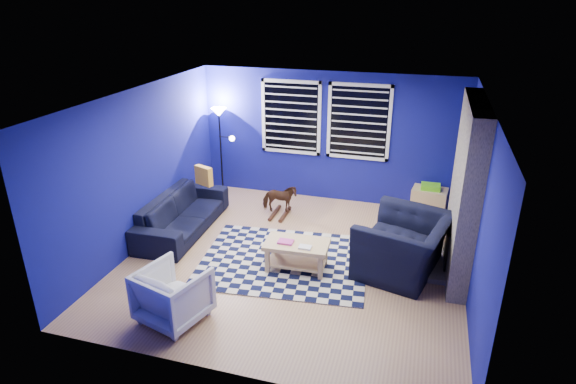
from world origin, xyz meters
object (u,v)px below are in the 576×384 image
(cabinet, at_px, (429,201))
(armchair_bent, at_px, (173,295))
(sofa, at_px, (183,213))
(coffee_table, at_px, (297,250))
(rocking_horse, at_px, (280,199))
(floor_lamp, at_px, (220,124))
(tv, at_px, (467,149))
(armchair_big, at_px, (403,245))

(cabinet, bearing_deg, armchair_bent, -119.49)
(sofa, height_order, coffee_table, sofa)
(armchair_bent, distance_m, rocking_horse, 3.29)
(coffee_table, bearing_deg, sofa, 162.90)
(armchair_bent, distance_m, floor_lamp, 4.33)
(tv, distance_m, rocking_horse, 3.34)
(tv, relative_size, armchair_big, 0.76)
(armchair_big, bearing_deg, rocking_horse, -105.78)
(floor_lamp, bearing_deg, armchair_bent, -75.01)
(rocking_horse, bearing_deg, cabinet, -88.48)
(sofa, distance_m, floor_lamp, 2.12)
(tv, xyz_separation_m, armchair_bent, (-3.49, -3.81, -1.05))
(coffee_table, xyz_separation_m, cabinet, (1.83, 2.50, -0.05))
(sofa, xyz_separation_m, floor_lamp, (-0.03, 1.81, 1.11))
(coffee_table, bearing_deg, rocking_horse, 114.79)
(armchair_bent, xyz_separation_m, rocking_horse, (0.37, 3.27, -0.02))
(tv, xyz_separation_m, floor_lamp, (-4.58, 0.25, 0.02))
(armchair_big, bearing_deg, cabinet, -174.45)
(armchair_bent, height_order, cabinet, armchair_bent)
(armchair_big, xyz_separation_m, floor_lamp, (-3.74, 2.12, 0.99))
(armchair_big, relative_size, rocking_horse, 2.12)
(armchair_big, distance_m, coffee_table, 1.55)
(tv, xyz_separation_m, cabinet, (-0.50, 0.25, -1.13))
(sofa, relative_size, armchair_bent, 2.79)
(tv, relative_size, floor_lamp, 0.58)
(armchair_big, bearing_deg, floor_lamp, -105.07)
(armchair_bent, relative_size, cabinet, 1.18)
(armchair_big, bearing_deg, sofa, -80.26)
(tv, distance_m, sofa, 4.93)
(rocking_horse, xyz_separation_m, floor_lamp, (-1.46, 0.79, 1.09))
(tv, relative_size, rocking_horse, 1.60)
(cabinet, bearing_deg, rocking_horse, -156.29)
(rocking_horse, xyz_separation_m, cabinet, (2.62, 0.79, -0.07))
(armchair_big, xyz_separation_m, rocking_horse, (-2.29, 1.33, -0.10))
(tv, distance_m, armchair_bent, 5.27)
(sofa, distance_m, armchair_bent, 2.48)
(sofa, xyz_separation_m, cabinet, (4.05, 1.82, -0.05))
(coffee_table, bearing_deg, cabinet, 53.77)
(cabinet, bearing_deg, coffee_table, -119.34)
(cabinet, bearing_deg, floor_lamp, -173.06)
(armchair_big, distance_m, floor_lamp, 4.42)
(armchair_big, distance_m, cabinet, 2.16)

